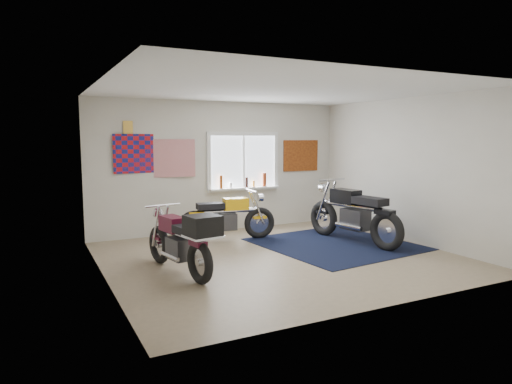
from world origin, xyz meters
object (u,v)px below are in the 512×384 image
yellow_triumph (227,219)px  black_chrome_bike (353,216)px  maroon_tourer (183,241)px  navy_rug (335,244)px

yellow_triumph → black_chrome_bike: (2.05, -1.19, 0.09)m
black_chrome_bike → maroon_tourer: bearing=90.4°
yellow_triumph → maroon_tourer: 2.26m
black_chrome_bike → maroon_tourer: black_chrome_bike is taller
yellow_triumph → maroon_tourer: (-1.42, -1.75, 0.07)m
yellow_triumph → maroon_tourer: yellow_triumph is taller
navy_rug → black_chrome_bike: 0.64m
black_chrome_bike → maroon_tourer: (-3.47, -0.55, -0.02)m
black_chrome_bike → maroon_tourer: size_ratio=1.21×
yellow_triumph → black_chrome_bike: size_ratio=0.84×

